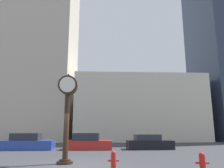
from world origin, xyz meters
name	(u,v)px	position (x,y,z in m)	size (l,w,h in m)	color
ground_plane	(75,165)	(0.00, 0.00, 0.00)	(200.00, 200.00, 0.00)	#38383D
building_tall_tower	(43,48)	(-8.78, 24.00, 15.10)	(10.50, 12.00, 30.20)	#BCB29E
building_storefront_row	(137,110)	(6.97, 24.00, 4.79)	(18.98, 12.00, 9.57)	beige
street_clock	(67,106)	(-0.54, 0.30, 2.89)	(1.02, 0.83, 4.66)	black
car_blue	(28,143)	(-4.98, 8.19, 0.58)	(4.25, 1.91, 1.39)	#28429E
car_red	(88,143)	(0.15, 8.19, 0.58)	(4.09, 2.06, 1.39)	red
car_black	(149,143)	(5.46, 8.21, 0.54)	(4.00, 1.87, 1.27)	black
fire_hydrant_near	(202,161)	(5.50, -1.99, 0.39)	(0.56, 0.24, 0.76)	red
fire_hydrant_far	(113,160)	(1.83, -1.27, 0.39)	(0.51, 0.22, 0.77)	red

